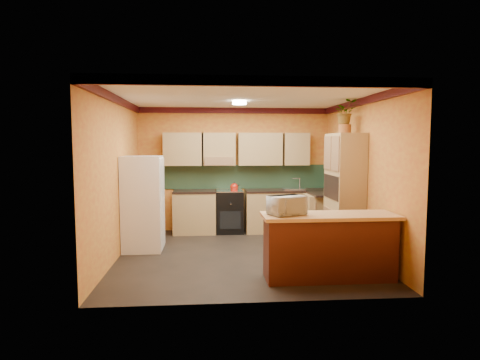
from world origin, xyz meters
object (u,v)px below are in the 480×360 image
Objects in this scene: fridge at (143,203)px; breakfast_bar at (329,248)px; pantry at (344,192)px; base_cabinets_back at (258,212)px; microwave at (287,205)px; stove at (229,211)px.

fridge is 3.40m from breakfast_bar.
fridge is 3.62m from pantry.
base_cabinets_back is 3.18m from microwave.
stove is at bearing 39.34° from fridge.
pantry reaches higher than fridge.
pantry is at bearing -4.56° from fridge.
base_cabinets_back is 2.65m from fridge.
base_cabinets_back is 7.62× the size of microwave.
fridge reaches higher than stove.
pantry is at bearing -50.23° from base_cabinets_back.
base_cabinets_back is at bearing 30.63° from fridge.
base_cabinets_back is at bearing 67.41° from microwave.
breakfast_bar is 0.87m from microwave.
fridge is (-2.25, -1.33, 0.41)m from base_cabinets_back.
stove is 2.62m from pantry.
pantry is 2.01m from microwave.
base_cabinets_back is 1.74× the size of pantry.
fridge reaches higher than base_cabinets_back.
pantry is (3.60, -0.29, 0.20)m from fridge.
fridge is at bearing -140.66° from stove.
microwave reaches higher than breakfast_bar.
microwave is at bearing 180.00° from breakfast_bar.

